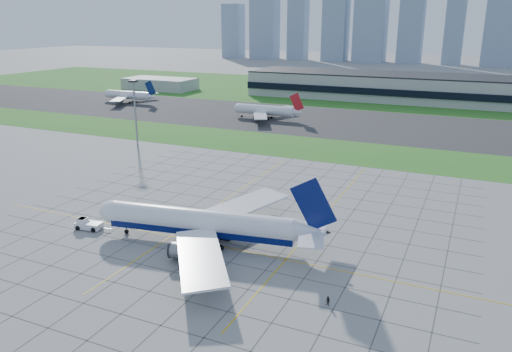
{
  "coord_description": "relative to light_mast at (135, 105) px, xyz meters",
  "views": [
    {
      "loc": [
        50.64,
        -88.88,
        46.83
      ],
      "look_at": [
        -2.16,
        27.65,
        7.0
      ],
      "focal_mm": 35.0,
      "sensor_mm": 36.0,
      "label": 1
    }
  ],
  "objects": [
    {
      "name": "ground",
      "position": [
        70.0,
        -65.0,
        -16.18
      ],
      "size": [
        1400.0,
        1400.0,
        0.0
      ],
      "primitive_type": "plane",
      "color": "gray",
      "rests_on": "ground"
    },
    {
      "name": "pushback_tug",
      "position": [
        39.73,
        -71.41,
        -15.06
      ],
      "size": [
        9.17,
        3.97,
        2.52
      ],
      "rotation": [
        0.0,
        0.0,
        0.16
      ],
      "color": "white",
      "rests_on": "ground"
    },
    {
      "name": "grass_median",
      "position": [
        70.0,
        25.0,
        -16.16
      ],
      "size": [
        700.0,
        35.0,
        0.04
      ],
      "primitive_type": "cube",
      "color": "#256B1E",
      "rests_on": "ground"
    },
    {
      "name": "crew_far",
      "position": [
        100.84,
        -80.25,
        -15.29
      ],
      "size": [
        1.08,
        1.0,
        1.78
      ],
      "primitive_type": "imported",
      "rotation": [
        0.0,
        0.0,
        -0.49
      ],
      "color": "black",
      "rests_on": "ground"
    },
    {
      "name": "grass_far",
      "position": [
        70.0,
        190.0,
        -16.16
      ],
      "size": [
        700.0,
        145.0,
        0.04
      ],
      "primitive_type": "cube",
      "color": "#256B1E",
      "rests_on": "ground"
    },
    {
      "name": "distant_jet_0",
      "position": [
        -72.03,
        86.97,
        -11.7
      ],
      "size": [
        34.97,
        42.66,
        14.08
      ],
      "color": "white",
      "rests_on": "ground"
    },
    {
      "name": "airliner",
      "position": [
        68.51,
        -66.9,
        -11.49
      ],
      "size": [
        54.25,
        54.56,
        17.16
      ],
      "rotation": [
        0.0,
        0.0,
        0.16
      ],
      "color": "white",
      "rests_on": "ground"
    },
    {
      "name": "crew_near",
      "position": [
        39.84,
        -70.9,
        -15.23
      ],
      "size": [
        0.57,
        0.76,
        1.91
      ],
      "primitive_type": "imported",
      "rotation": [
        0.0,
        0.0,
        1.4
      ],
      "color": "black",
      "rests_on": "ground"
    },
    {
      "name": "service_block",
      "position": [
        -90.0,
        145.0,
        -12.18
      ],
      "size": [
        50.0,
        25.0,
        8.0
      ],
      "primitive_type": "cube",
      "color": "#B7B7B2",
      "rests_on": "ground"
    },
    {
      "name": "apron_markings",
      "position": [
        70.43,
        -53.91,
        -16.17
      ],
      "size": [
        120.0,
        130.0,
        0.03
      ],
      "color": "#474744",
      "rests_on": "ground"
    },
    {
      "name": "distant_jet_1",
      "position": [
        23.74,
        72.57,
        -11.7
      ],
      "size": [
        34.96,
        42.66,
        14.08
      ],
      "color": "white",
      "rests_on": "ground"
    },
    {
      "name": "terminal",
      "position": [
        110.0,
        164.87,
        -8.29
      ],
      "size": [
        260.0,
        43.0,
        15.8
      ],
      "color": "#B7B7B2",
      "rests_on": "ground"
    },
    {
      "name": "light_mast",
      "position": [
        0.0,
        0.0,
        0.0
      ],
      "size": [
        2.5,
        2.5,
        25.6
      ],
      "color": "gray",
      "rests_on": "ground"
    },
    {
      "name": "asphalt_taxiway",
      "position": [
        70.0,
        80.0,
        -16.15
      ],
      "size": [
        700.0,
        75.0,
        0.04
      ],
      "primitive_type": "cube",
      "color": "#383838",
      "rests_on": "ground"
    },
    {
      "name": "city_skyline",
      "position": [
        61.29,
        455.0,
        42.91
      ],
      "size": [
        523.0,
        32.4,
        160.0
      ],
      "color": "#899CB3",
      "rests_on": "ground"
    }
  ]
}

